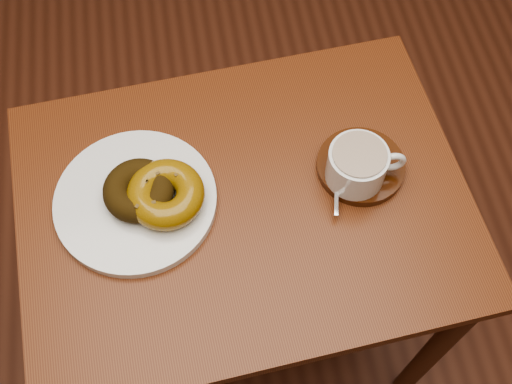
{
  "coord_description": "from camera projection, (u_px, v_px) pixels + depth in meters",
  "views": [
    {
      "loc": [
        0.03,
        -0.48,
        1.59
      ],
      "look_at": [
        0.11,
        0.0,
        0.7
      ],
      "focal_mm": 45.0,
      "sensor_mm": 36.0,
      "label": 1
    }
  ],
  "objects": [
    {
      "name": "saucer",
      "position": [
        360.0,
        166.0,
        1.05
      ],
      "size": [
        0.16,
        0.16,
        0.02
      ],
      "primitive_type": "cylinder",
      "rotation": [
        0.0,
        0.0,
        0.12
      ],
      "color": "#391707",
      "rests_on": "cafe_table"
    },
    {
      "name": "cafe_table",
      "position": [
        245.0,
        228.0,
        1.13
      ],
      "size": [
        0.76,
        0.59,
        0.68
      ],
      "rotation": [
        0.0,
        0.0,
        0.07
      ],
      "color": "#602D14",
      "rests_on": "ground"
    },
    {
      "name": "donut_cinnamon",
      "position": [
        139.0,
        190.0,
        1.0
      ],
      "size": [
        0.14,
        0.14,
        0.04
      ],
      "primitive_type": "torus",
      "rotation": [
        0.0,
        0.0,
        0.33
      ],
      "color": "#302009",
      "rests_on": "donut_plate"
    },
    {
      "name": "coffee_cup",
      "position": [
        358.0,
        165.0,
        1.01
      ],
      "size": [
        0.13,
        0.09,
        0.07
      ],
      "rotation": [
        0.0,
        0.0,
        -0.08
      ],
      "color": "silver",
      "rests_on": "saucer"
    },
    {
      "name": "ground",
      "position": [
        214.0,
        331.0,
        1.62
      ],
      "size": [
        6.0,
        6.0,
        0.0
      ],
      "primitive_type": "plane",
      "color": "#512819",
      "rests_on": "ground"
    },
    {
      "name": "donut_plate",
      "position": [
        136.0,
        201.0,
        1.02
      ],
      "size": [
        0.29,
        0.29,
        0.02
      ],
      "primitive_type": "cylinder",
      "rotation": [
        0.0,
        0.0,
        -0.11
      ],
      "color": "silver",
      "rests_on": "cafe_table"
    },
    {
      "name": "teaspoon",
      "position": [
        337.0,
        173.0,
        1.03
      ],
      "size": [
        0.03,
        0.1,
        0.01
      ],
      "rotation": [
        0.0,
        0.0,
        -0.23
      ],
      "color": "silver",
      "rests_on": "saucer"
    },
    {
      "name": "donut_caramel",
      "position": [
        166.0,
        194.0,
        0.99
      ],
      "size": [
        0.16,
        0.16,
        0.05
      ],
      "rotation": [
        0.0,
        0.0,
        0.42
      ],
      "color": "#86600E",
      "rests_on": "donut_plate"
    }
  ]
}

